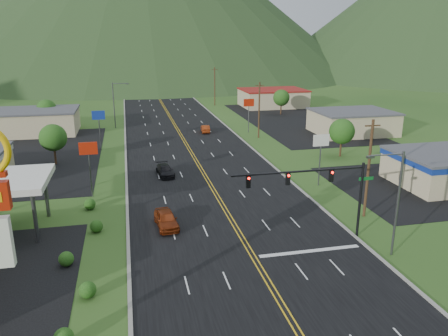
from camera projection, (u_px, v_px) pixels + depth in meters
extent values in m
cylinder|color=black|center=(360.00, 200.00, 39.30)|extent=(0.24, 0.24, 7.00)
cylinder|color=black|center=(299.00, 171.00, 37.15)|extent=(12.00, 0.18, 0.18)
cube|color=#0C591E|center=(366.00, 179.00, 38.80)|extent=(1.40, 0.06, 0.30)
cube|color=black|center=(331.00, 176.00, 37.95)|extent=(0.35, 0.28, 1.05)
sphere|color=#FF0C05|center=(333.00, 173.00, 37.68)|extent=(0.22, 0.22, 0.22)
cube|color=black|center=(288.00, 179.00, 37.12)|extent=(0.35, 0.28, 1.05)
sphere|color=#FF0C05|center=(289.00, 176.00, 36.85)|extent=(0.22, 0.22, 0.22)
cube|color=black|center=(248.00, 182.00, 36.38)|extent=(0.35, 0.28, 1.05)
sphere|color=#FF0C05|center=(249.00, 178.00, 36.12)|extent=(0.22, 0.22, 0.22)
cylinder|color=#59595E|center=(397.00, 205.00, 35.48)|extent=(0.20, 0.20, 9.00)
cylinder|color=#59595E|center=(387.00, 155.00, 33.94)|extent=(2.88, 0.12, 0.12)
cube|color=#59595E|center=(370.00, 157.00, 33.67)|extent=(0.60, 0.25, 0.18)
cylinder|color=#59595E|center=(114.00, 106.00, 86.64)|extent=(0.20, 0.20, 9.00)
cylinder|color=#59595E|center=(120.00, 83.00, 85.70)|extent=(2.88, 0.12, 0.12)
cube|color=#59595E|center=(127.00, 84.00, 86.03)|extent=(0.60, 0.25, 0.18)
cylinder|color=#59595E|center=(35.00, 216.00, 38.31)|extent=(0.36, 0.36, 5.00)
cylinder|color=#59595E|center=(46.00, 193.00, 43.92)|extent=(0.36, 0.36, 5.00)
cube|color=#CDB58E|center=(27.00, 123.00, 82.13)|extent=(18.00, 11.00, 4.20)
cube|color=#4C4C51|center=(26.00, 111.00, 81.48)|extent=(18.40, 11.40, 0.30)
cube|color=#CDB58E|center=(352.00, 123.00, 82.53)|extent=(14.00, 11.00, 4.00)
cube|color=#4C4C51|center=(353.00, 111.00, 81.91)|extent=(14.40, 11.40, 0.30)
cube|color=#CDB58E|center=(273.00, 98.00, 114.37)|extent=(16.00, 12.00, 4.20)
cube|color=maroon|center=(273.00, 90.00, 113.72)|extent=(16.40, 12.40, 0.30)
cylinder|color=#59595E|center=(91.00, 176.00, 49.42)|extent=(0.16, 0.16, 5.00)
cube|color=#AE1D09|center=(88.00, 148.00, 48.50)|extent=(2.00, 0.18, 1.40)
cylinder|color=#59595E|center=(100.00, 135.00, 69.98)|extent=(0.16, 0.16, 5.00)
cube|color=navy|center=(98.00, 115.00, 69.06)|extent=(2.00, 0.18, 1.40)
cylinder|color=#59595E|center=(320.00, 166.00, 53.19)|extent=(0.16, 0.16, 5.00)
cube|color=white|center=(321.00, 140.00, 52.27)|extent=(2.00, 0.18, 1.40)
cylinder|color=#59595E|center=(249.00, 119.00, 83.09)|extent=(0.16, 0.16, 5.00)
cube|color=#AE1D09|center=(249.00, 103.00, 82.17)|extent=(2.00, 0.18, 1.40)
cylinder|color=#382314|center=(55.00, 154.00, 62.48)|extent=(0.30, 0.30, 3.00)
sphere|color=#133E11|center=(53.00, 138.00, 61.78)|extent=(3.84, 3.84, 3.84)
cylinder|color=#382314|center=(48.00, 121.00, 86.66)|extent=(0.30, 0.30, 3.00)
sphere|color=#133E11|center=(47.00, 109.00, 85.97)|extent=(3.84, 3.84, 3.84)
cylinder|color=#382314|center=(341.00, 147.00, 66.57)|extent=(0.30, 0.30, 3.00)
sphere|color=#133E11|center=(342.00, 131.00, 65.88)|extent=(3.84, 3.84, 3.84)
cylinder|color=#382314|center=(281.00, 108.00, 102.91)|extent=(0.30, 0.30, 3.00)
sphere|color=#133E11|center=(281.00, 98.00, 102.22)|extent=(3.84, 3.84, 3.84)
cylinder|color=#382314|center=(368.00, 169.00, 43.23)|extent=(0.28, 0.28, 10.00)
cube|color=#382314|center=(373.00, 126.00, 41.96)|extent=(1.60, 0.12, 0.12)
cylinder|color=#382314|center=(259.00, 110.00, 77.80)|extent=(0.28, 0.28, 10.00)
cube|color=#382314|center=(260.00, 86.00, 76.53)|extent=(1.60, 0.12, 0.12)
cylinder|color=#382314|center=(215.00, 87.00, 115.18)|extent=(0.28, 0.28, 10.00)
cube|color=#382314|center=(215.00, 70.00, 113.91)|extent=(1.60, 0.12, 0.12)
cylinder|color=#382314|center=(192.00, 74.00, 152.56)|extent=(0.28, 0.28, 10.00)
cube|color=#382314|center=(192.00, 61.00, 151.29)|extent=(1.60, 0.12, 0.12)
imported|color=maroon|center=(166.00, 219.00, 41.83)|extent=(2.34, 4.87, 1.60)
imported|color=black|center=(165.00, 171.00, 57.42)|extent=(2.38, 4.85, 1.36)
imported|color=maroon|center=(205.00, 129.00, 83.56)|extent=(1.80, 4.29, 1.38)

